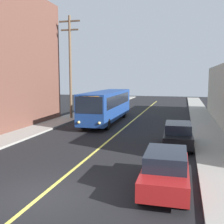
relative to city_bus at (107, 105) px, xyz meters
name	(u,v)px	position (x,y,z in m)	size (l,w,h in m)	color
ground_plane	(40,197)	(2.43, -17.83, -1.82)	(120.00, 120.00, 0.00)	black
sidewalk_left	(24,134)	(-4.82, -7.83, -1.74)	(2.50, 90.00, 0.15)	gray
sidewalk_right	(213,145)	(9.68, -7.83, -1.74)	(2.50, 90.00, 0.15)	gray
lane_stripe_center	(124,128)	(2.43, -2.83, -1.81)	(0.16, 60.00, 0.01)	#D8CC4C
city_bus	(107,105)	(0.00, 0.00, 0.00)	(2.86, 12.21, 3.20)	navy
parked_car_red	(166,170)	(7.04, -15.82, -0.98)	(1.87, 4.42, 1.62)	maroon
parked_car_black	(178,134)	(7.36, -8.62, -0.98)	(1.94, 4.45, 1.62)	black
utility_pole_mid	(70,63)	(-4.45, 0.90, 4.38)	(2.40, 0.28, 11.06)	brown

